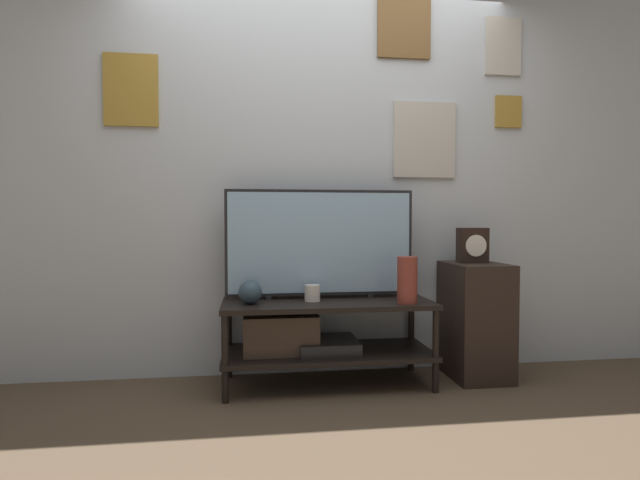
{
  "coord_description": "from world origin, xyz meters",
  "views": [
    {
      "loc": [
        -0.46,
        -2.69,
        1.0
      ],
      "look_at": [
        -0.05,
        0.3,
        0.89
      ],
      "focal_mm": 28.0,
      "sensor_mm": 36.0,
      "label": 1
    }
  ],
  "objects_px": {
    "vase_slim_bronze": "(247,281)",
    "mantel_clock": "(472,245)",
    "candle_jar": "(312,293)",
    "vase_round_glass": "(250,292)",
    "television": "(320,243)",
    "vase_tall_ceramic": "(407,280)"
  },
  "relations": [
    {
      "from": "mantel_clock",
      "to": "vase_slim_bronze",
      "type": "bearing_deg",
      "value": 174.69
    },
    {
      "from": "vase_round_glass",
      "to": "vase_tall_ceramic",
      "type": "xyz_separation_m",
      "value": [
        0.92,
        -0.09,
        0.07
      ]
    },
    {
      "from": "vase_slim_bronze",
      "to": "mantel_clock",
      "type": "xyz_separation_m",
      "value": [
        1.45,
        -0.13,
        0.22
      ]
    },
    {
      "from": "vase_slim_bronze",
      "to": "mantel_clock",
      "type": "relative_size",
      "value": 0.94
    },
    {
      "from": "television",
      "to": "vase_tall_ceramic",
      "type": "relative_size",
      "value": 4.28
    },
    {
      "from": "television",
      "to": "vase_round_glass",
      "type": "height_order",
      "value": "television"
    },
    {
      "from": "vase_tall_ceramic",
      "to": "candle_jar",
      "type": "distance_m",
      "value": 0.57
    },
    {
      "from": "vase_tall_ceramic",
      "to": "candle_jar",
      "type": "relative_size",
      "value": 2.77
    },
    {
      "from": "candle_jar",
      "to": "mantel_clock",
      "type": "height_order",
      "value": "mantel_clock"
    },
    {
      "from": "candle_jar",
      "to": "mantel_clock",
      "type": "bearing_deg",
      "value": 3.53
    },
    {
      "from": "vase_round_glass",
      "to": "candle_jar",
      "type": "height_order",
      "value": "vase_round_glass"
    },
    {
      "from": "vase_tall_ceramic",
      "to": "mantel_clock",
      "type": "xyz_separation_m",
      "value": [
        0.5,
        0.22,
        0.19
      ]
    },
    {
      "from": "vase_slim_bronze",
      "to": "candle_jar",
      "type": "distance_m",
      "value": 0.44
    },
    {
      "from": "mantel_clock",
      "to": "vase_tall_ceramic",
      "type": "bearing_deg",
      "value": -156.86
    },
    {
      "from": "candle_jar",
      "to": "mantel_clock",
      "type": "distance_m",
      "value": 1.09
    },
    {
      "from": "candle_jar",
      "to": "vase_round_glass",
      "type": "bearing_deg",
      "value": -171.26
    },
    {
      "from": "vase_round_glass",
      "to": "mantel_clock",
      "type": "height_order",
      "value": "mantel_clock"
    },
    {
      "from": "vase_round_glass",
      "to": "vase_tall_ceramic",
      "type": "relative_size",
      "value": 0.5
    },
    {
      "from": "television",
      "to": "vase_tall_ceramic",
      "type": "height_order",
      "value": "television"
    },
    {
      "from": "vase_tall_ceramic",
      "to": "vase_slim_bronze",
      "type": "bearing_deg",
      "value": 159.57
    },
    {
      "from": "vase_tall_ceramic",
      "to": "vase_slim_bronze",
      "type": "xyz_separation_m",
      "value": [
        -0.94,
        0.35,
        -0.03
      ]
    },
    {
      "from": "vase_round_glass",
      "to": "mantel_clock",
      "type": "xyz_separation_m",
      "value": [
        1.43,
        0.12,
        0.26
      ]
    }
  ]
}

